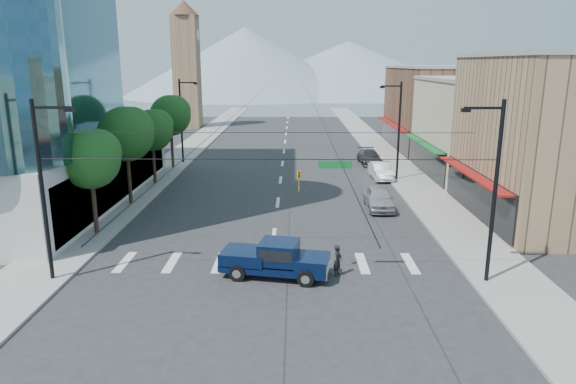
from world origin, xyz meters
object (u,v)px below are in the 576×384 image
pickup_truck (275,258)px  parked_car_far (370,157)px  parked_car_mid (381,171)px  parked_car_near (379,198)px  pedestrian (338,260)px

pickup_truck → parked_car_far: bearing=83.7°
parked_car_far → pickup_truck: bearing=-109.6°
parked_car_mid → parked_car_far: parked_car_mid is taller
pickup_truck → parked_car_far: pickup_truck is taller
parked_car_far → parked_car_near: bearing=-98.7°
pickup_truck → pedestrian: 3.22m
parked_car_near → parked_car_mid: size_ratio=1.03×
pedestrian → parked_car_mid: (5.89, 22.67, -0.05)m
parked_car_near → parked_car_mid: (1.80, 10.19, -0.05)m
pickup_truck → pedestrian: (3.21, 0.15, -0.16)m
pedestrian → parked_car_mid: 23.42m
pickup_truck → parked_car_near: (7.30, 12.63, -0.16)m
pedestrian → parked_car_near: bearing=6.4°
parked_car_far → parked_car_mid: bearing=-92.9°
pickup_truck → parked_car_far: 31.58m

